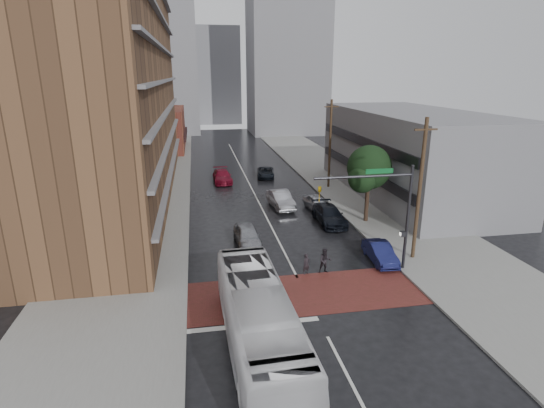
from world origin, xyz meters
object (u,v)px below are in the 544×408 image
car_parked_mid (329,215)px  car_parked_far (317,203)px  transit_bus (259,323)px  pedestrian_b (325,261)px  car_travel_c (222,176)px  suv_travel (266,172)px  car_parked_near (380,253)px  car_travel_a (247,236)px  car_travel_b (281,200)px  pedestrian_a (306,264)px

car_parked_mid → car_parked_far: bearing=89.5°
transit_bus → pedestrian_b: bearing=52.5°
car_travel_c → car_parked_mid: car_parked_mid is taller
car_travel_c → suv_travel: size_ratio=1.14×
pedestrian_b → car_parked_mid: 9.84m
car_parked_near → car_parked_mid: 8.37m
car_travel_a → car_parked_far: car_travel_a is taller
pedestrian_b → car_travel_b: (-0.07, 14.51, -0.02)m
suv_travel → pedestrian_a: bearing=-85.0°
car_parked_mid → car_parked_far: size_ratio=1.23×
pedestrian_b → car_travel_a: size_ratio=0.38×
pedestrian_b → suv_travel: size_ratio=0.38×
car_travel_a → pedestrian_a: bearing=-61.7°
transit_bus → pedestrian_a: size_ratio=8.28×
car_parked_far → car_parked_mid: bearing=-96.6°
car_travel_c → car_parked_near: car_travel_c is taller
pedestrian_a → car_parked_near: 5.69m
suv_travel → car_parked_mid: (2.71, -18.13, 0.14)m
transit_bus → car_parked_far: bearing=65.4°
car_parked_near → car_parked_far: size_ratio=0.96×
car_travel_c → suv_travel: 5.84m
pedestrian_b → car_parked_mid: pedestrian_b is taller
transit_bus → car_travel_b: 22.88m
transit_bus → pedestrian_b: transit_bus is taller
transit_bus → car_travel_a: size_ratio=2.63×
pedestrian_a → car_parked_near: pedestrian_a is taller
pedestrian_a → car_travel_c: bearing=78.7°
car_travel_a → suv_travel: bearing=75.3°
suv_travel → car_parked_far: bearing=-70.6°
transit_bus → car_travel_c: bearing=87.5°
car_travel_c → transit_bus: bearing=-92.8°
transit_bus → car_travel_a: transit_bus is taller
car_travel_a → car_travel_b: 9.99m
car_parked_far → suv_travel: bearing=94.1°
car_travel_a → suv_travel: 22.44m
car_parked_near → car_travel_b: bearing=111.0°
car_travel_a → suv_travel: (5.02, 21.87, -0.15)m
car_travel_c → car_parked_mid: 18.49m
car_travel_c → car_parked_near: bearing=-71.2°
transit_bus → car_parked_near: (9.89, 8.68, -0.99)m
transit_bus → pedestrian_a: 8.85m
pedestrian_b → car_travel_a: (-4.50, 5.56, -0.08)m
car_travel_c → car_travel_a: bearing=-90.3°
pedestrian_a → suv_travel: 27.49m
car_parked_far → pedestrian_b: bearing=-110.5°
car_parked_mid → pedestrian_b: bearing=-109.6°
car_travel_b → suv_travel: car_travel_b is taller
car_travel_b → car_parked_far: car_travel_b is taller
car_travel_b → car_parked_far: 3.59m
transit_bus → car_travel_a: (1.06, 13.25, -0.89)m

